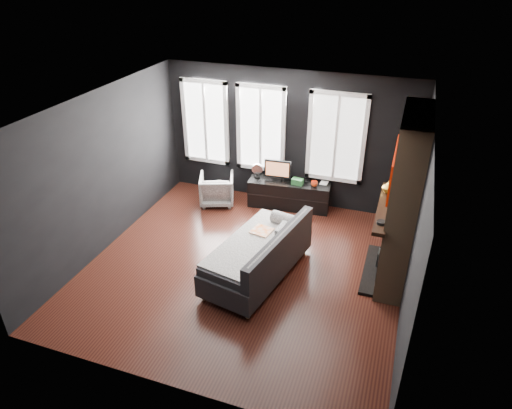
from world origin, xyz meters
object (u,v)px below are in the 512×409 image
(armchair, at_px, (217,188))
(mantel_vase, at_px, (388,187))
(sofa, at_px, (258,252))
(media_console, at_px, (289,194))
(monitor, at_px, (278,169))
(mug, at_px, (314,183))
(book, at_px, (321,178))

(armchair, distance_m, mantel_vase, 3.59)
(sofa, height_order, armchair, sofa)
(sofa, xyz_separation_m, media_console, (-0.13, 2.35, -0.17))
(monitor, bearing_deg, armchair, -168.29)
(mantel_vase, bearing_deg, monitor, 151.45)
(sofa, bearing_deg, mug, 92.11)
(mug, bearing_deg, book, 64.83)
(armchair, distance_m, mug, 1.99)
(mug, bearing_deg, armchair, -170.93)
(media_console, xyz_separation_m, book, (0.59, 0.14, 0.38))
(media_console, xyz_separation_m, mug, (0.51, -0.04, 0.34))
(sofa, relative_size, mug, 15.82)
(media_console, relative_size, monitor, 3.01)
(sofa, distance_m, monitor, 2.39)
(sofa, distance_m, media_console, 2.35)
(sofa, bearing_deg, media_console, 104.56)
(book, bearing_deg, armchair, -166.37)
(media_console, distance_m, monitor, 0.58)
(mug, relative_size, book, 0.66)
(armchair, distance_m, monitor, 1.31)
(armchair, distance_m, media_console, 1.48)
(media_console, height_order, mug, mug)
(sofa, xyz_separation_m, mug, (0.38, 2.30, 0.18))
(armchair, relative_size, media_console, 0.42)
(media_console, relative_size, book, 8.21)
(book, bearing_deg, monitor, -169.94)
(media_console, bearing_deg, armchair, -171.54)
(media_console, height_order, mantel_vase, mantel_vase)
(mug, relative_size, mantel_vase, 0.64)
(mug, bearing_deg, sofa, -99.30)
(sofa, bearing_deg, armchair, 139.62)
(monitor, relative_size, mantel_vase, 2.63)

